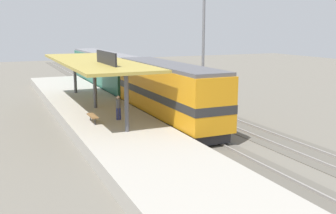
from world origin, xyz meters
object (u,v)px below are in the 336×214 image
Objects in this scene: locomotive at (167,93)px; person_waiting at (118,106)px; platform_bench at (93,116)px; passenger_carriage_single at (104,70)px; light_mast at (204,16)px.

locomotive reaches higher than person_waiting.
passenger_carriage_single is at bearing 72.48° from platform_bench.
locomotive is 18.00m from passenger_carriage_single.
passenger_carriage_single is (6.00, 19.00, 0.97)m from platform_bench.
platform_bench is at bearing -177.33° from person_waiting.
platform_bench is 0.15× the size of light_mast.
light_mast is at bearing 34.50° from platform_bench.
person_waiting is at bearing -141.79° from light_mast.
locomotive is 12.99m from light_mast.
locomotive is 8.44× the size of person_waiting.
locomotive is 4.28m from person_waiting.
light_mast reaches higher than passenger_carriage_single.
locomotive is at bearing -132.60° from light_mast.
passenger_carriage_single reaches higher than person_waiting.
light_mast is (13.80, 9.49, 7.05)m from platform_bench.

